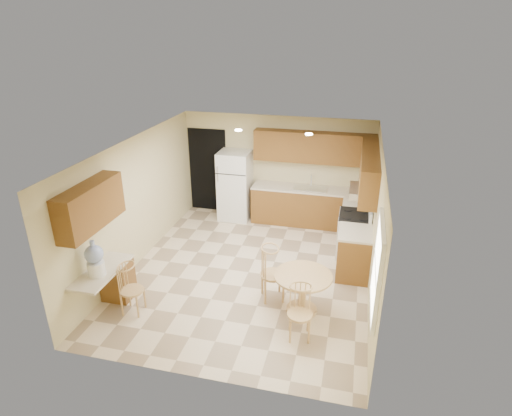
% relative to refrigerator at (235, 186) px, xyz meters
% --- Properties ---
extents(floor, '(5.50, 5.50, 0.00)m').
position_rel_refrigerator_xyz_m(floor, '(0.95, -2.40, -0.84)').
color(floor, beige).
rests_on(floor, ground).
extents(ceiling, '(4.50, 5.50, 0.02)m').
position_rel_refrigerator_xyz_m(ceiling, '(0.95, -2.40, 1.66)').
color(ceiling, white).
rests_on(ceiling, wall_back).
extents(wall_back, '(4.50, 0.02, 2.50)m').
position_rel_refrigerator_xyz_m(wall_back, '(0.95, 0.35, 0.41)').
color(wall_back, '#CFC48B').
rests_on(wall_back, floor).
extents(wall_front, '(4.50, 0.02, 2.50)m').
position_rel_refrigerator_xyz_m(wall_front, '(0.95, -5.15, 0.41)').
color(wall_front, '#CFC48B').
rests_on(wall_front, floor).
extents(wall_left, '(0.02, 5.50, 2.50)m').
position_rel_refrigerator_xyz_m(wall_left, '(-1.30, -2.40, 0.41)').
color(wall_left, '#CFC48B').
rests_on(wall_left, floor).
extents(wall_right, '(0.02, 5.50, 2.50)m').
position_rel_refrigerator_xyz_m(wall_right, '(3.20, -2.40, 0.41)').
color(wall_right, '#CFC48B').
rests_on(wall_right, floor).
extents(doorway, '(0.90, 0.02, 2.10)m').
position_rel_refrigerator_xyz_m(doorway, '(-0.80, 0.34, 0.21)').
color(doorway, black).
rests_on(doorway, floor).
extents(base_cab_back, '(2.75, 0.60, 0.87)m').
position_rel_refrigerator_xyz_m(base_cab_back, '(1.83, 0.05, -0.40)').
color(base_cab_back, brown).
rests_on(base_cab_back, floor).
extents(counter_back, '(2.75, 0.63, 0.04)m').
position_rel_refrigerator_xyz_m(counter_back, '(1.83, 0.05, 0.05)').
color(counter_back, beige).
rests_on(counter_back, base_cab_back).
extents(base_cab_right_a, '(0.60, 0.59, 0.87)m').
position_rel_refrigerator_xyz_m(base_cab_right_a, '(2.90, -0.54, -0.40)').
color(base_cab_right_a, brown).
rests_on(base_cab_right_a, floor).
extents(counter_right_a, '(0.63, 0.59, 0.04)m').
position_rel_refrigerator_xyz_m(counter_right_a, '(2.90, -0.54, 0.05)').
color(counter_right_a, beige).
rests_on(counter_right_a, base_cab_right_a).
extents(base_cab_right_b, '(0.60, 0.80, 0.87)m').
position_rel_refrigerator_xyz_m(base_cab_right_b, '(2.90, -2.00, -0.40)').
color(base_cab_right_b, brown).
rests_on(base_cab_right_b, floor).
extents(counter_right_b, '(0.63, 0.80, 0.04)m').
position_rel_refrigerator_xyz_m(counter_right_b, '(2.90, -2.00, 0.05)').
color(counter_right_b, beige).
rests_on(counter_right_b, base_cab_right_b).
extents(upper_cab_back, '(2.75, 0.33, 0.70)m').
position_rel_refrigerator_xyz_m(upper_cab_back, '(1.83, 0.19, 1.01)').
color(upper_cab_back, brown).
rests_on(upper_cab_back, wall_back).
extents(upper_cab_right, '(0.33, 2.42, 0.70)m').
position_rel_refrigerator_xyz_m(upper_cab_right, '(3.04, -1.19, 1.01)').
color(upper_cab_right, brown).
rests_on(upper_cab_right, wall_right).
extents(upper_cab_left, '(0.33, 1.40, 0.70)m').
position_rel_refrigerator_xyz_m(upper_cab_left, '(-1.13, -4.00, 1.01)').
color(upper_cab_left, brown).
rests_on(upper_cab_left, wall_left).
extents(sink, '(0.78, 0.44, 0.01)m').
position_rel_refrigerator_xyz_m(sink, '(1.80, 0.05, 0.07)').
color(sink, silver).
rests_on(sink, counter_back).
extents(range_hood, '(0.50, 0.76, 0.14)m').
position_rel_refrigerator_xyz_m(range_hood, '(2.95, -1.22, 0.58)').
color(range_hood, silver).
rests_on(range_hood, upper_cab_right).
extents(desk_pedestal, '(0.48, 0.42, 0.72)m').
position_rel_refrigerator_xyz_m(desk_pedestal, '(-1.05, -3.72, -0.48)').
color(desk_pedestal, brown).
rests_on(desk_pedestal, floor).
extents(desk_top, '(0.50, 1.20, 0.04)m').
position_rel_refrigerator_xyz_m(desk_top, '(-1.05, -4.10, -0.09)').
color(desk_top, beige).
rests_on(desk_top, desk_pedestal).
extents(window, '(0.06, 1.12, 1.30)m').
position_rel_refrigerator_xyz_m(window, '(3.18, -4.25, 0.66)').
color(window, white).
rests_on(window, wall_right).
extents(can_light_a, '(0.14, 0.14, 0.02)m').
position_rel_refrigerator_xyz_m(can_light_a, '(0.45, -1.20, 1.65)').
color(can_light_a, white).
rests_on(can_light_a, ceiling).
extents(can_light_b, '(0.14, 0.14, 0.02)m').
position_rel_refrigerator_xyz_m(can_light_b, '(1.85, -1.20, 1.65)').
color(can_light_b, white).
rests_on(can_light_b, ceiling).
extents(refrigerator, '(0.74, 0.72, 1.68)m').
position_rel_refrigerator_xyz_m(refrigerator, '(0.00, 0.00, 0.00)').
color(refrigerator, white).
rests_on(refrigerator, floor).
extents(stove, '(0.65, 0.76, 1.09)m').
position_rel_refrigerator_xyz_m(stove, '(2.88, -1.22, -0.37)').
color(stove, white).
rests_on(stove, floor).
extents(dining_table, '(0.95, 0.95, 0.70)m').
position_rel_refrigerator_xyz_m(dining_table, '(2.12, -3.36, -0.38)').
color(dining_table, tan).
rests_on(dining_table, floor).
extents(chair_table_a, '(0.44, 0.57, 0.99)m').
position_rel_refrigerator_xyz_m(chair_table_a, '(1.57, -3.20, -0.23)').
color(chair_table_a, tan).
rests_on(chair_table_a, floor).
extents(chair_table_b, '(0.39, 0.40, 0.88)m').
position_rel_refrigerator_xyz_m(chair_table_b, '(2.17, -4.09, -0.30)').
color(chair_table_b, tan).
rests_on(chair_table_b, floor).
extents(chair_desk, '(0.38, 0.50, 0.87)m').
position_rel_refrigerator_xyz_m(chair_desk, '(-0.60, -4.11, -0.31)').
color(chair_desk, tan).
rests_on(chair_desk, floor).
extents(water_crock, '(0.29, 0.29, 0.60)m').
position_rel_refrigerator_xyz_m(water_crock, '(-1.05, -4.23, 0.20)').
color(water_crock, white).
rests_on(water_crock, desk_top).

